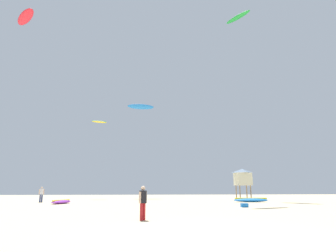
{
  "coord_description": "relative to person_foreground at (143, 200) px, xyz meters",
  "views": [
    {
      "loc": [
        -2.4,
        -11.07,
        1.51
      ],
      "look_at": [
        0.0,
        14.29,
        7.03
      ],
      "focal_mm": 30.8,
      "sensor_mm": 36.0,
      "label": 1
    }
  ],
  "objects": [
    {
      "name": "kite_grounded_far",
      "position": [
        -7.98,
        16.05,
        -0.76
      ],
      "size": [
        1.8,
        3.4,
        0.39
      ],
      "color": "purple",
      "rests_on": "ground"
    },
    {
      "name": "kite_aloft_4",
      "position": [
        -12.37,
        13.57,
        17.95
      ],
      "size": [
        3.2,
        3.78,
        0.41
      ],
      "color": "red"
    },
    {
      "name": "cooler_box",
      "position": [
        8.32,
        9.0,
        -0.79
      ],
      "size": [
        0.56,
        0.36,
        0.32
      ],
      "primitive_type": "cube",
      "color": "blue",
      "rests_on": "ground"
    },
    {
      "name": "kite_aloft_1",
      "position": [
        -0.33,
        32.76,
        14.11
      ],
      "size": [
        4.58,
        1.81,
        0.92
      ],
      "color": "blue"
    },
    {
      "name": "kite_aloft_3",
      "position": [
        14.03,
        23.24,
        25.81
      ],
      "size": [
        3.39,
        4.44,
        0.7
      ],
      "color": "green"
    },
    {
      "name": "person_midground",
      "position": [
        -11.02,
        19.36,
        0.04
      ],
      "size": [
        0.56,
        0.38,
        1.7
      ],
      "rotation": [
        0.0,
        0.0,
        4.86
      ],
      "color": "navy",
      "rests_on": "ground"
    },
    {
      "name": "kite_aloft_5",
      "position": [
        -6.79,
        30.62,
        10.83
      ],
      "size": [
        2.45,
        1.43,
        0.28
      ],
      "color": "yellow"
    },
    {
      "name": "lifeguard_tower",
      "position": [
        13.88,
        24.53,
        2.1
      ],
      "size": [
        2.3,
        2.3,
        4.15
      ],
      "color": "#8C704C",
      "rests_on": "ground"
    },
    {
      "name": "kite_grounded_near",
      "position": [
        12.28,
        17.82,
        -0.73
      ],
      "size": [
        3.96,
        1.36,
        0.49
      ],
      "color": "blue",
      "rests_on": "ground"
    },
    {
      "name": "ground_plane",
      "position": [
        2.26,
        -3.45,
        -0.95
      ],
      "size": [
        120.0,
        120.0,
        0.0
      ],
      "primitive_type": "plane",
      "color": "#C6B28C"
    },
    {
      "name": "person_foreground",
      "position": [
        0.0,
        0.0,
        0.0
      ],
      "size": [
        0.39,
        0.43,
        1.63
      ],
      "rotation": [
        0.0,
        0.0,
        2.42
      ],
      "color": "#B21E23",
      "rests_on": "ground"
    }
  ]
}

